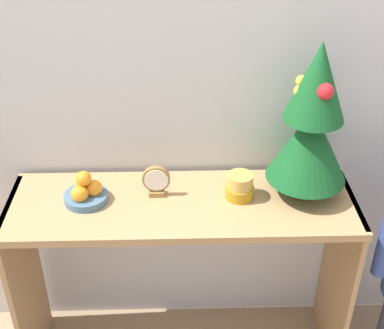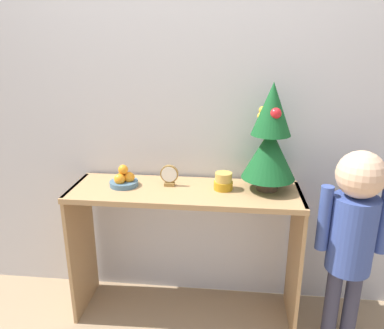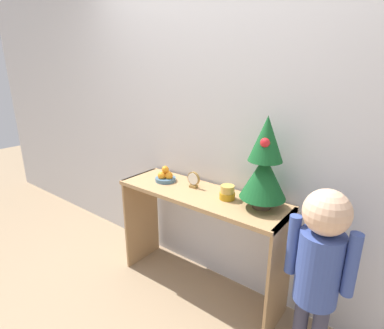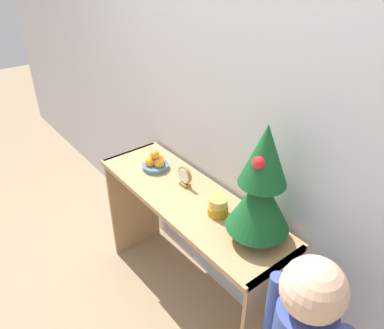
{
  "view_description": "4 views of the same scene",
  "coord_description": "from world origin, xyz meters",
  "px_view_note": "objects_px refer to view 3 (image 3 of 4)",
  "views": [
    {
      "loc": [
        -0.01,
        -1.38,
        2.0
      ],
      "look_at": [
        0.04,
        0.23,
        0.97
      ],
      "focal_mm": 50.0,
      "sensor_mm": 36.0,
      "label": 1
    },
    {
      "loc": [
        0.25,
        -1.72,
        1.61
      ],
      "look_at": [
        0.04,
        0.2,
        0.97
      ],
      "focal_mm": 35.0,
      "sensor_mm": 36.0,
      "label": 2
    },
    {
      "loc": [
        1.19,
        -1.4,
        1.67
      ],
      "look_at": [
        -0.06,
        0.19,
        1.02
      ],
      "focal_mm": 28.0,
      "sensor_mm": 36.0,
      "label": 3
    },
    {
      "loc": [
        1.32,
        -0.81,
        2.04
      ],
      "look_at": [
        0.01,
        0.22,
        1.02
      ],
      "focal_mm": 35.0,
      "sensor_mm": 36.0,
      "label": 4
    }
  ],
  "objects_px": {
    "fruit_bowl": "(166,176)",
    "child_figure": "(320,260)",
    "singing_bowl": "(227,193)",
    "desk_clock": "(194,180)",
    "mini_tree": "(265,164)"
  },
  "relations": [
    {
      "from": "fruit_bowl",
      "to": "child_figure",
      "type": "relative_size",
      "value": 0.15
    },
    {
      "from": "singing_bowl",
      "to": "desk_clock",
      "type": "height_order",
      "value": "desk_clock"
    },
    {
      "from": "singing_bowl",
      "to": "child_figure",
      "type": "height_order",
      "value": "child_figure"
    },
    {
      "from": "child_figure",
      "to": "mini_tree",
      "type": "bearing_deg",
      "value": 157.16
    },
    {
      "from": "desk_clock",
      "to": "mini_tree",
      "type": "bearing_deg",
      "value": 0.22
    },
    {
      "from": "singing_bowl",
      "to": "mini_tree",
      "type": "bearing_deg",
      "value": 5.61
    },
    {
      "from": "fruit_bowl",
      "to": "child_figure",
      "type": "bearing_deg",
      "value": -6.95
    },
    {
      "from": "mini_tree",
      "to": "fruit_bowl",
      "type": "bearing_deg",
      "value": -177.93
    },
    {
      "from": "singing_bowl",
      "to": "child_figure",
      "type": "bearing_deg",
      "value": -13.11
    },
    {
      "from": "mini_tree",
      "to": "child_figure",
      "type": "bearing_deg",
      "value": -22.84
    },
    {
      "from": "mini_tree",
      "to": "desk_clock",
      "type": "height_order",
      "value": "mini_tree"
    },
    {
      "from": "fruit_bowl",
      "to": "mini_tree",
      "type": "bearing_deg",
      "value": 2.07
    },
    {
      "from": "fruit_bowl",
      "to": "desk_clock",
      "type": "relative_size",
      "value": 1.31
    },
    {
      "from": "fruit_bowl",
      "to": "desk_clock",
      "type": "bearing_deg",
      "value": 5.98
    },
    {
      "from": "fruit_bowl",
      "to": "child_figure",
      "type": "xyz_separation_m",
      "value": [
        1.24,
        -0.15,
        -0.15
      ]
    }
  ]
}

